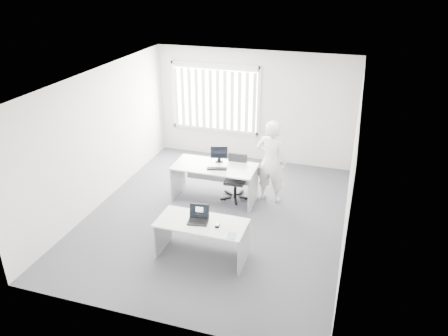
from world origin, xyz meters
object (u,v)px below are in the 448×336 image
(desk_near, at_px, (202,232))
(desk_far, at_px, (215,175))
(person, at_px, (271,161))
(monitor, at_px, (219,154))
(office_chair, at_px, (236,185))
(laptop, at_px, (198,216))

(desk_near, relative_size, desk_far, 0.88)
(person, distance_m, monitor, 1.11)
(desk_near, relative_size, monitor, 4.26)
(office_chair, xyz_separation_m, monitor, (-0.38, 0.01, 0.67))
(office_chair, height_order, monitor, monitor)
(laptop, bearing_deg, desk_near, 17.46)
(person, xyz_separation_m, monitor, (-1.10, -0.12, 0.07))
(desk_far, height_order, monitor, monitor)
(desk_far, xyz_separation_m, monitor, (0.03, 0.22, 0.40))
(office_chair, xyz_separation_m, person, (0.72, 0.13, 0.60))
(desk_far, xyz_separation_m, office_chair, (0.41, 0.21, -0.27))
(office_chair, distance_m, laptop, 2.30)
(person, bearing_deg, office_chair, 15.86)
(desk_near, xyz_separation_m, person, (0.70, 2.34, 0.40))
(desk_far, bearing_deg, person, 16.39)
(desk_near, height_order, desk_far, desk_far)
(desk_far, xyz_separation_m, laptop, (0.38, -2.03, 0.26))
(desk_near, height_order, monitor, monitor)
(desk_near, distance_m, laptop, 0.33)
(office_chair, bearing_deg, laptop, -93.17)
(desk_far, distance_m, office_chair, 0.53)
(desk_near, bearing_deg, office_chair, 91.19)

